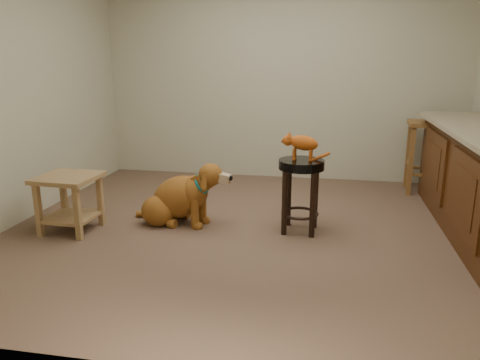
% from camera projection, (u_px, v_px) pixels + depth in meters
% --- Properties ---
extents(floor, '(4.50, 4.00, 0.01)m').
position_uv_depth(floor, '(257.00, 231.00, 4.23)').
color(floor, brown).
rests_on(floor, ground).
extents(room_shell, '(4.54, 4.04, 2.62)m').
position_uv_depth(room_shell, '(259.00, 38.00, 3.80)').
color(room_shell, '#B5B192').
rests_on(room_shell, ground).
extents(padded_stool, '(0.40, 0.40, 0.66)m').
position_uv_depth(padded_stool, '(301.00, 181.00, 4.12)').
color(padded_stool, black).
rests_on(padded_stool, ground).
extents(wood_stool, '(0.47, 0.47, 0.82)m').
position_uv_depth(wood_stool, '(426.00, 156.00, 5.34)').
color(wood_stool, brown).
rests_on(wood_stool, ground).
extents(side_table, '(0.52, 0.52, 0.51)m').
position_uv_depth(side_table, '(69.00, 195.00, 4.16)').
color(side_table, olive).
rests_on(side_table, ground).
extents(golden_retriever, '(1.00, 0.54, 0.65)m').
position_uv_depth(golden_retriever, '(179.00, 199.00, 4.37)').
color(golden_retriever, brown).
rests_on(golden_retriever, ground).
extents(tabby_kitten, '(0.43, 0.15, 0.27)m').
position_uv_depth(tabby_kitten, '(301.00, 144.00, 4.03)').
color(tabby_kitten, '#A44410').
rests_on(tabby_kitten, padded_stool).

